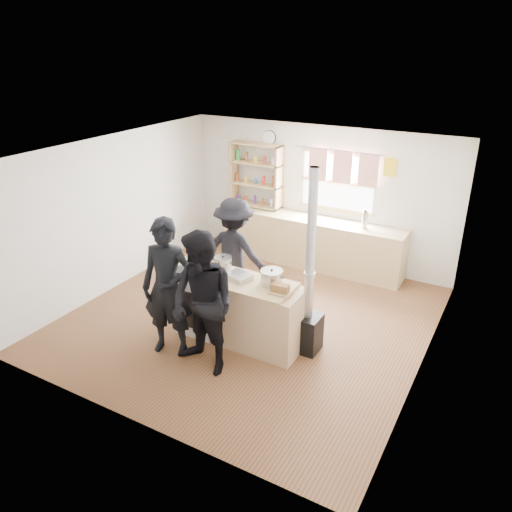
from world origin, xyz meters
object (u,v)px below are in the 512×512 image
Objects in this scene: cooking_island at (238,310)px; stockpot_counter at (272,277)px; roast_tray at (239,276)px; person_near_right at (203,304)px; thermos at (365,219)px; person_far at (235,252)px; person_near_left at (168,288)px; skillet_greens at (182,271)px; bread_board at (280,289)px; stockpot_stove at (223,263)px; flue_heater at (308,307)px.

cooking_island is 0.73m from stockpot_counter.
person_near_right reaches higher than roast_tray.
stockpot_counter is at bearing 9.17° from roast_tray.
stockpot_counter is at bearing -97.89° from thermos.
person_far is at bearing 124.50° from roast_tray.
skillet_greens is at bearing 89.82° from person_near_left.
skillet_greens is 0.15× the size of person_near_left.
stockpot_stove is at bearing 166.05° from bread_board.
person_far is at bearing 142.31° from stockpot_counter.
roast_tray is at bearing 77.60° from cooking_island.
thermos is 2.87m from roast_tray.
bread_board is at bearing -130.84° from flue_heater.
person_far is (-0.61, 0.92, 0.38)m from cooking_island.
cooking_island is at bearing 13.92° from skillet_greens.
flue_heater is 1.83m from person_near_left.
stockpot_counter is 1.36m from person_far.
skillet_greens is 0.12× the size of flue_heater.
bread_board is at bearing -5.78° from cooking_island.
person_near_right is (-0.69, -0.70, -0.06)m from bread_board.
roast_tray is 0.20× the size of person_near_right.
thermos is 1.25× the size of stockpot_stove.
thermos is at bearing 88.74° from person_near_right.
bread_board is at bearing 57.72° from person_near_right.
flue_heater reaches higher than cooking_island.
roast_tray is 0.66m from bread_board.
stockpot_stove is 0.15× the size of person_far.
stockpot_counter reaches higher than skillet_greens.
person_far is at bearing -127.84° from thermos.
cooking_island is (-0.83, -2.77, -0.59)m from thermos.
bread_board is at bearing 8.83° from person_near_left.
stockpot_stove is 0.84× the size of stockpot_counter.
flue_heater is at bearing 12.89° from roast_tray.
person_near_right is at bearing -25.26° from person_near_left.
stockpot_stove reaches higher than roast_tray.
bread_board is (0.66, -0.09, 0.01)m from roast_tray.
person_near_left is 1.10× the size of person_far.
bread_board is 0.52m from flue_heater.
cooking_island is at bearing 30.07° from person_near_left.
stockpot_stove is at bearing -177.73° from flue_heater.
stockpot_stove is at bearing 173.81° from stockpot_counter.
person_near_right is 1.79m from person_far.
person_near_right reaches higher than bread_board.
stockpot_stove is at bearing 120.84° from person_near_right.
thermos reaches higher than cooking_island.
flue_heater is 1.40m from person_near_right.
skillet_greens is at bearing -138.88° from stockpot_stove.
person_near_right is at bearing -37.50° from skillet_greens.
roast_tray is 1.09m from person_far.
thermos reaches higher than stockpot_counter.
flue_heater reaches higher than person_far.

